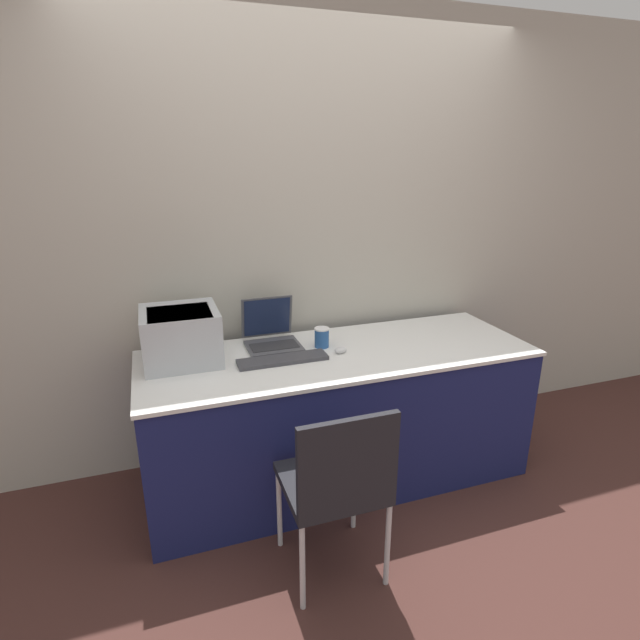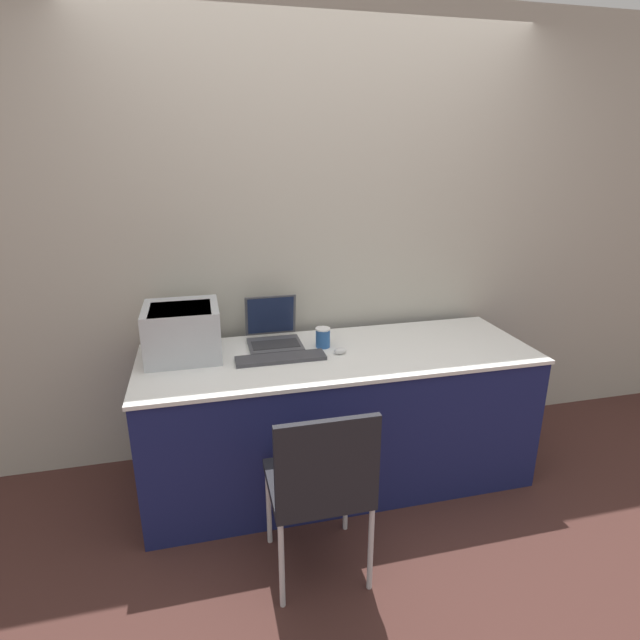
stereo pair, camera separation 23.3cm
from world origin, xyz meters
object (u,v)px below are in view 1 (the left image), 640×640
at_px(laptop_left, 271,335).
at_px(chair, 337,480).
at_px(printer, 181,334).
at_px(mouse, 341,350).
at_px(external_keyboard, 283,360).
at_px(coffee_cup, 322,337).

bearing_deg(laptop_left, chair, -86.86).
distance_m(printer, laptop_left, 0.50).
distance_m(printer, mouse, 0.84).
relative_size(laptop_left, external_keyboard, 0.63).
bearing_deg(external_keyboard, mouse, 1.02).
distance_m(printer, external_keyboard, 0.53).
relative_size(external_keyboard, chair, 0.55).
relative_size(external_keyboard, mouse, 6.90).
height_order(laptop_left, external_keyboard, laptop_left).
bearing_deg(coffee_cup, laptop_left, 155.30).
xyz_separation_m(laptop_left, coffee_cup, (0.26, -0.12, -0.00)).
height_order(mouse, chair, chair).
relative_size(laptop_left, mouse, 4.33).
bearing_deg(mouse, coffee_cup, 118.70).
bearing_deg(mouse, printer, 168.27).
distance_m(laptop_left, mouse, 0.40).
xyz_separation_m(external_keyboard, mouse, (0.32, 0.01, 0.01)).
height_order(printer, mouse, printer).
distance_m(printer, coffee_cup, 0.75).
distance_m(external_keyboard, mouse, 0.32).
xyz_separation_m(printer, coffee_cup, (0.74, -0.05, -0.09)).
relative_size(printer, chair, 0.44).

